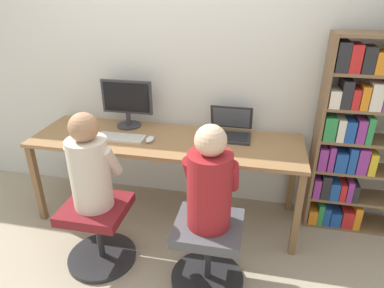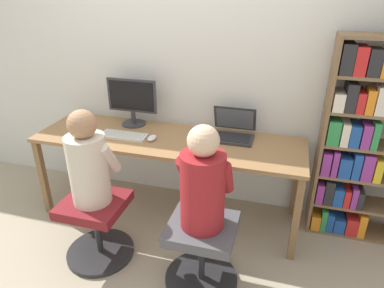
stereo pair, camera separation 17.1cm
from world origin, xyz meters
name	(u,v)px [view 1 (the left image)]	position (x,y,z in m)	size (l,w,h in m)	color
ground_plane	(158,237)	(0.00, 0.00, 0.00)	(14.00, 14.00, 0.00)	tan
wall_back	(176,59)	(0.00, 0.72, 1.30)	(10.00, 0.05, 2.60)	silver
desk	(166,146)	(0.00, 0.33, 0.67)	(2.20, 0.66, 0.74)	olive
desktop_monitor	(127,103)	(-0.39, 0.53, 0.95)	(0.45, 0.21, 0.41)	#333338
laptop	(230,130)	(0.50, 0.50, 0.79)	(0.35, 0.31, 0.23)	#2D2D30
keyboard	(121,138)	(-0.36, 0.25, 0.75)	(0.39, 0.14, 0.03)	silver
computer_mouse_by_keyboard	(150,139)	(-0.11, 0.26, 0.75)	(0.06, 0.11, 0.03)	silver
office_chair_left	(99,230)	(-0.34, -0.31, 0.27)	(0.50, 0.50, 0.49)	#262628
office_chair_right	(208,250)	(0.47, -0.36, 0.27)	(0.50, 0.50, 0.49)	#262628
person_at_monitor	(90,166)	(-0.34, -0.31, 0.79)	(0.33, 0.31, 0.68)	beige
person_at_laptop	(210,183)	(0.47, -0.35, 0.79)	(0.34, 0.31, 0.68)	maroon
bookshelf	(357,138)	(1.48, 0.50, 0.81)	(0.77, 0.27, 1.58)	brown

